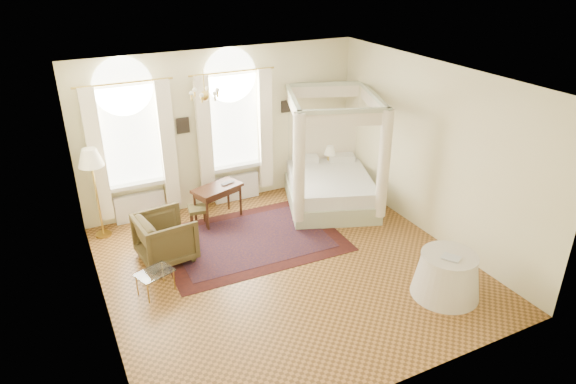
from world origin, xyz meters
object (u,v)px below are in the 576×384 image
object	(u,v)px
floor_lamp	(91,162)
nightstand	(328,173)
armchair	(166,237)
writing_desk	(217,191)
side_table	(447,275)
canopy_bed	(330,181)
stool	(198,211)
coffee_table	(155,274)

from	to	relation	value
floor_lamp	nightstand	bearing A→B (deg)	0.70
nightstand	armchair	xyz separation A→B (m)	(-4.18, -1.44, 0.12)
writing_desk	side_table	distance (m)	4.70
nightstand	armchair	distance (m)	4.42
nightstand	floor_lamp	distance (m)	5.23
nightstand	armchair	size ratio (longest dim) A/B	0.66
canopy_bed	writing_desk	world-z (taller)	canopy_bed
canopy_bed	nightstand	size ratio (longest dim) A/B	4.30
stool	armchair	distance (m)	1.25
coffee_table	side_table	xyz separation A→B (m)	(4.15, -2.12, 0.02)
coffee_table	side_table	bearing A→B (deg)	-27.07
side_table	coffee_table	bearing A→B (deg)	152.93
coffee_table	floor_lamp	distance (m)	2.63
canopy_bed	writing_desk	bearing A→B (deg)	170.16
writing_desk	armchair	size ratio (longest dim) A/B	1.16
coffee_table	nightstand	bearing A→B (deg)	27.14
coffee_table	floor_lamp	world-z (taller)	floor_lamp
writing_desk	coffee_table	distance (m)	2.60
canopy_bed	coffee_table	distance (m)	4.40
nightstand	writing_desk	xyz separation A→B (m)	(-2.85, -0.45, 0.32)
canopy_bed	floor_lamp	xyz separation A→B (m)	(-4.63, 0.80, 0.98)
floor_lamp	side_table	xyz separation A→B (m)	(4.64, -4.41, -1.16)
armchair	floor_lamp	world-z (taller)	floor_lamp
writing_desk	stool	world-z (taller)	writing_desk
canopy_bed	coffee_table	world-z (taller)	canopy_bed
armchair	writing_desk	bearing A→B (deg)	-59.44
writing_desk	nightstand	bearing A→B (deg)	9.00
canopy_bed	coffee_table	size ratio (longest dim) A/B	4.06
canopy_bed	side_table	distance (m)	3.61
armchair	side_table	distance (m)	4.81
stool	floor_lamp	distance (m)	2.19
stool	coffee_table	xyz separation A→B (m)	(-1.29, -1.81, -0.00)
coffee_table	floor_lamp	size ratio (longest dim) A/B	0.37
floor_lamp	armchair	bearing A→B (deg)	-56.51
stool	armchair	xyz separation A→B (m)	(-0.87, -0.89, 0.08)
side_table	nightstand	bearing A→B (deg)	84.28
canopy_bed	nightstand	world-z (taller)	canopy_bed
canopy_bed	floor_lamp	world-z (taller)	canopy_bed
writing_desk	canopy_bed	bearing A→B (deg)	-9.84
armchair	side_table	world-z (taller)	armchair
canopy_bed	stool	bearing A→B (deg)	173.52
nightstand	floor_lamp	world-z (taller)	floor_lamp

